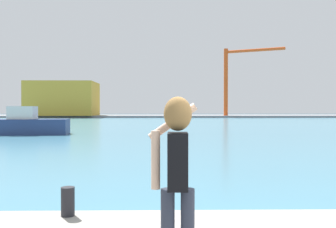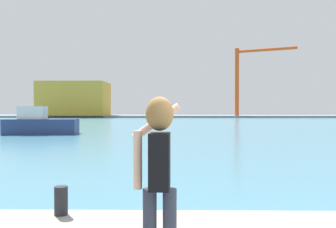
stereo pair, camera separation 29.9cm
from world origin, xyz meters
name	(u,v)px [view 2 (the right image)]	position (x,y,z in m)	size (l,w,h in m)	color
ground_plane	(181,123)	(0.00, 50.00, 0.00)	(220.00, 220.00, 0.00)	#334751
harbor_water	(181,123)	(0.00, 52.00, 0.01)	(140.00, 100.00, 0.02)	teal
far_shore_dock	(178,116)	(0.00, 92.00, 0.25)	(140.00, 20.00, 0.50)	gray
person_photographer	(159,164)	(-1.19, -0.17, 1.54)	(0.53, 0.55, 1.74)	#2D3342
harbor_bollard	(61,201)	(-2.76, 1.72, 0.69)	(0.20, 0.20, 0.44)	black
boat_moored	(40,124)	(-12.02, 25.90, 0.85)	(5.92, 2.83, 2.29)	navy
warehouse_left	(75,99)	(-25.81, 86.84, 4.62)	(16.21, 11.50, 8.25)	gold
port_crane	(245,73)	(16.07, 83.60, 10.76)	(13.19, 6.59, 16.22)	#D84C19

